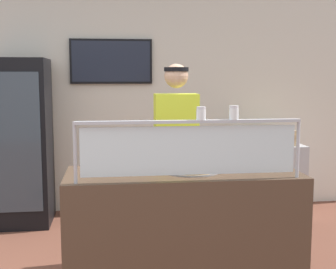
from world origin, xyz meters
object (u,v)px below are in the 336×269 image
parmesan_shaker (201,114)px  pizza_box_stack (272,137)px  pizza_server (189,167)px  worker_figure (177,150)px  drink_fridge (19,142)px  pizza_tray (191,169)px  pepper_flake_shaker (234,113)px

parmesan_shaker → pizza_box_stack: bearing=59.2°
pizza_server → worker_figure: 0.69m
drink_fridge → pizza_tray: bearing=-50.0°
parmesan_shaker → worker_figure: size_ratio=0.05×
pizza_server → drink_fridge: (-1.58, 1.93, -0.06)m
worker_figure → drink_fridge: (-1.59, 1.24, -0.08)m
pizza_tray → pizza_server: pizza_server is taller
pizza_box_stack → parmesan_shaker: bearing=-120.8°
pizza_tray → parmesan_shaker: (0.01, -0.30, 0.43)m
parmesan_shaker → pizza_server: bearing=96.1°
parmesan_shaker → drink_fridge: bearing=126.2°
pizza_tray → worker_figure: worker_figure is taller
pizza_server → drink_fridge: size_ratio=0.15×
worker_figure → pizza_box_stack: size_ratio=3.71×
pepper_flake_shaker → pizza_box_stack: pepper_flake_shaker is taller
pizza_server → pepper_flake_shaker: bearing=-55.9°
parmesan_shaker → pepper_flake_shaker: 0.23m
pizza_box_stack → pizza_tray: bearing=-124.9°
worker_figure → pepper_flake_shaker: bearing=-75.6°
parmesan_shaker → pizza_box_stack: size_ratio=0.19×
pepper_flake_shaker → pizza_box_stack: bearing=63.7°
pizza_tray → pepper_flake_shaker: bearing=-51.5°
pizza_server → worker_figure: (0.01, 0.69, 0.02)m
parmesan_shaker → pizza_box_stack: (1.29, 2.16, -0.46)m
drink_fridge → pizza_box_stack: drink_fridge is taller
pizza_tray → pepper_flake_shaker: pepper_flake_shaker is taller
pizza_server → parmesan_shaker: parmesan_shaker is taller
pizza_server → pizza_box_stack: bearing=46.4°
parmesan_shaker → pepper_flake_shaker: (0.23, 0.00, 0.00)m
pepper_flake_shaker → worker_figure: bearing=104.4°
pepper_flake_shaker → pizza_box_stack: (1.07, 2.16, -0.46)m
pizza_tray → pizza_box_stack: size_ratio=0.91×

